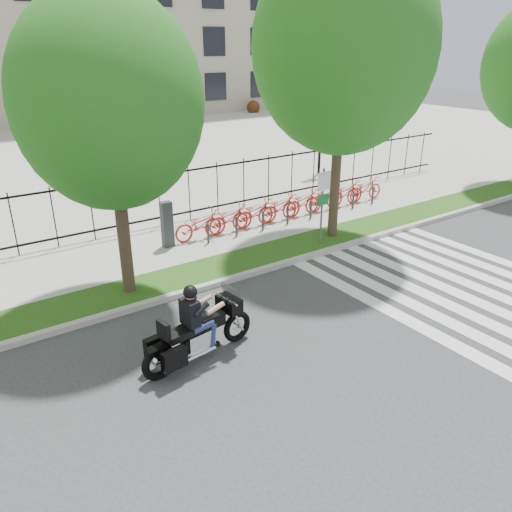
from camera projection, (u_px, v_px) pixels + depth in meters
ground at (336, 346)px, 11.16m from camera, size 120.00×120.00×0.00m
curb at (237, 277)px, 14.23m from camera, size 60.00×0.20×0.15m
grass_verge at (222, 267)px, 14.87m from camera, size 60.00×1.50×0.15m
sidewalk at (183, 242)px, 16.76m from camera, size 60.00×3.50×0.15m
plaza at (50, 154)px, 30.03m from camera, size 80.00×34.00×0.10m
crosswalk_stripes at (466, 290)px, 13.68m from camera, size 5.70×8.00×0.01m
iron_fence at (159, 199)px, 17.66m from camera, size 30.00×0.06×2.00m
lamp_post_right at (322, 110)px, 24.19m from camera, size 1.06×0.70×4.25m
street_tree_1 at (109, 102)px, 11.43m from camera, size 4.40×4.40×7.38m
street_tree_2 at (344, 47)px, 14.80m from camera, size 5.54×5.54×9.15m
bike_share_station at (290, 205)px, 18.60m from camera, size 10.03×0.87×1.50m
sign_pole_regulatory at (323, 197)px, 15.80m from camera, size 0.50×0.09×2.50m
motorcycle_rider at (199, 329)px, 10.43m from camera, size 2.80×0.97×2.16m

